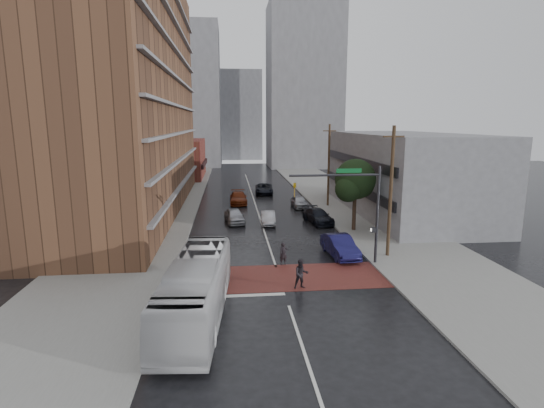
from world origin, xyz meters
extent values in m
plane|color=black|center=(0.00, 0.00, 0.00)|extent=(160.00, 160.00, 0.00)
cube|color=maroon|center=(0.00, 0.50, 0.01)|extent=(14.00, 5.00, 0.02)
cube|color=gray|center=(-11.50, 25.00, 0.07)|extent=(9.00, 90.00, 0.15)
cube|color=gray|center=(11.50, 25.00, 0.07)|extent=(9.00, 90.00, 0.15)
cube|color=brown|center=(-14.00, 24.00, 14.00)|extent=(10.00, 44.00, 28.00)
cube|color=maroon|center=(-12.00, 54.00, 3.50)|extent=(8.00, 16.00, 7.00)
cube|color=gray|center=(16.50, 20.00, 4.50)|extent=(11.00, 26.00, 9.00)
cube|color=gray|center=(-14.00, 78.00, 16.00)|extent=(18.00, 16.00, 32.00)
cube|color=gray|center=(14.00, 72.00, 18.00)|extent=(16.00, 14.00, 36.00)
cube|color=gray|center=(0.00, 95.00, 12.00)|extent=(12.00, 10.00, 24.00)
cylinder|color=#332319|center=(8.50, 12.00, 2.00)|extent=(0.36, 0.36, 4.00)
sphere|color=black|center=(8.50, 12.00, 5.00)|extent=(3.80, 3.80, 3.80)
sphere|color=black|center=(7.60, 11.20, 4.20)|extent=(2.40, 2.40, 2.40)
sphere|color=black|center=(9.30, 12.80, 4.40)|extent=(2.60, 2.60, 2.60)
cylinder|color=#2D2D33|center=(7.30, 2.50, 3.60)|extent=(0.20, 0.20, 7.20)
cylinder|color=#2D2D33|center=(4.10, 2.50, 6.60)|extent=(6.40, 0.16, 0.16)
imported|color=gold|center=(1.30, 2.50, 5.60)|extent=(0.20, 0.16, 1.00)
cube|color=#0C5926|center=(5.10, 2.50, 6.90)|extent=(1.80, 0.05, 0.30)
cube|color=#2D2D33|center=(7.05, 2.50, 2.60)|extent=(0.30, 0.30, 0.35)
cylinder|color=#473321|center=(8.80, 4.00, 5.00)|extent=(0.26, 0.26, 10.00)
cube|color=#473321|center=(8.80, 4.00, 9.20)|extent=(1.60, 0.12, 0.12)
cylinder|color=#473321|center=(8.80, 24.00, 5.00)|extent=(0.26, 0.26, 10.00)
cube|color=#473321|center=(8.80, 24.00, 9.20)|extent=(1.60, 0.12, 0.12)
imported|color=silver|center=(-5.07, -4.93, 1.60)|extent=(3.62, 11.68, 3.20)
imported|color=black|center=(0.59, 3.00, 0.84)|extent=(0.70, 0.55, 1.68)
imported|color=black|center=(1.12, -1.50, 0.94)|extent=(0.97, 0.79, 1.88)
imported|color=#AAABB2|center=(-2.77, 16.54, 0.74)|extent=(2.36, 4.54, 1.47)
imported|color=#ABADB3|center=(0.65, 15.63, 0.65)|extent=(1.56, 4.01, 1.30)
imported|color=maroon|center=(-2.11, 26.95, 0.76)|extent=(2.14, 5.23, 1.52)
imported|color=black|center=(1.77, 34.16, 0.75)|extent=(2.82, 5.52, 1.49)
imported|color=#151446|center=(5.20, 4.58, 0.82)|extent=(2.17, 5.09, 1.63)
imported|color=black|center=(5.78, 15.57, 0.72)|extent=(2.91, 5.28, 1.45)
imported|color=#A0A2A8|center=(5.20, 23.70, 0.73)|extent=(1.81, 4.30, 1.45)
camera|label=1|loc=(-3.23, -26.24, 10.24)|focal=28.00mm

